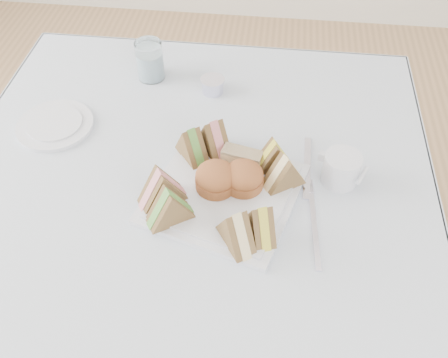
# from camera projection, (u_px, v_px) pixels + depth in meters

# --- Properties ---
(floor) EXTENTS (4.00, 4.00, 0.00)m
(floor) POSITION_uv_depth(u_px,v_px,m) (202.00, 336.00, 1.59)
(floor) COLOR #9E7751
(floor) RESTS_ON ground
(table) EXTENTS (0.90, 0.90, 0.74)m
(table) POSITION_uv_depth(u_px,v_px,m) (197.00, 274.00, 1.32)
(table) COLOR brown
(table) RESTS_ON floor
(tablecloth) EXTENTS (1.02, 1.02, 0.01)m
(tablecloth) POSITION_uv_depth(u_px,v_px,m) (190.00, 179.00, 1.05)
(tablecloth) COLOR #A4B6C8
(tablecloth) RESTS_ON table
(serving_plate) EXTENTS (0.35, 0.35, 0.01)m
(serving_plate) POSITION_uv_depth(u_px,v_px,m) (224.00, 194.00, 1.01)
(serving_plate) COLOR silver
(serving_plate) RESTS_ON tablecloth
(sandwich_fl_a) EXTENTS (0.10, 0.09, 0.08)m
(sandwich_fl_a) POSITION_uv_depth(u_px,v_px,m) (161.00, 186.00, 0.96)
(sandwich_fl_a) COLOR brown
(sandwich_fl_a) RESTS_ON serving_plate
(sandwich_fl_b) EXTENTS (0.10, 0.08, 0.08)m
(sandwich_fl_b) POSITION_uv_depth(u_px,v_px,m) (169.00, 205.00, 0.93)
(sandwich_fl_b) COLOR brown
(sandwich_fl_b) RESTS_ON serving_plate
(sandwich_fr_a) EXTENTS (0.07, 0.09, 0.07)m
(sandwich_fr_a) POSITION_uv_depth(u_px,v_px,m) (261.00, 221.00, 0.91)
(sandwich_fr_a) COLOR brown
(sandwich_fr_a) RESTS_ON serving_plate
(sandwich_fr_b) EXTENTS (0.08, 0.10, 0.08)m
(sandwich_fr_b) POSITION_uv_depth(u_px,v_px,m) (236.00, 228.00, 0.89)
(sandwich_fr_b) COLOR brown
(sandwich_fr_b) RESTS_ON serving_plate
(sandwich_bl_a) EXTENTS (0.09, 0.09, 0.08)m
(sandwich_bl_a) POSITION_uv_depth(u_px,v_px,m) (192.00, 143.00, 1.04)
(sandwich_bl_a) COLOR brown
(sandwich_bl_a) RESTS_ON serving_plate
(sandwich_bl_b) EXTENTS (0.09, 0.10, 0.08)m
(sandwich_bl_b) POSITION_uv_depth(u_px,v_px,m) (214.00, 136.00, 1.05)
(sandwich_bl_b) COLOR brown
(sandwich_bl_b) RESTS_ON serving_plate
(sandwich_br_a) EXTENTS (0.10, 0.08, 0.08)m
(sandwich_br_a) POSITION_uv_depth(u_px,v_px,m) (285.00, 171.00, 0.99)
(sandwich_br_a) COLOR brown
(sandwich_br_a) RESTS_ON serving_plate
(sandwich_br_b) EXTENTS (0.09, 0.07, 0.07)m
(sandwich_br_b) POSITION_uv_depth(u_px,v_px,m) (274.00, 155.00, 1.02)
(sandwich_br_b) COLOR brown
(sandwich_br_b) RESTS_ON serving_plate
(scone_left) EXTENTS (0.10, 0.10, 0.06)m
(scone_left) POSITION_uv_depth(u_px,v_px,m) (216.00, 178.00, 0.99)
(scone_left) COLOR #A15C33
(scone_left) RESTS_ON serving_plate
(scone_right) EXTENTS (0.09, 0.09, 0.05)m
(scone_right) POSITION_uv_depth(u_px,v_px,m) (244.00, 177.00, 0.99)
(scone_right) COLOR #A15C33
(scone_right) RESTS_ON serving_plate
(pastry_slice) EXTENTS (0.09, 0.05, 0.04)m
(pastry_slice) POSITION_uv_depth(u_px,v_px,m) (242.00, 158.00, 1.04)
(pastry_slice) COLOR tan
(pastry_slice) RESTS_ON serving_plate
(side_plate) EXTENTS (0.23, 0.23, 0.01)m
(side_plate) POSITION_uv_depth(u_px,v_px,m) (55.00, 125.00, 1.15)
(side_plate) COLOR silver
(side_plate) RESTS_ON tablecloth
(water_glass) EXTENTS (0.09, 0.09, 0.10)m
(water_glass) POSITION_uv_depth(u_px,v_px,m) (150.00, 60.00, 1.25)
(water_glass) COLOR white
(water_glass) RESTS_ON tablecloth
(tea_strainer) EXTENTS (0.08, 0.08, 0.03)m
(tea_strainer) POSITION_uv_depth(u_px,v_px,m) (213.00, 86.00, 1.23)
(tea_strainer) COLOR silver
(tea_strainer) RESTS_ON tablecloth
(knife) EXTENTS (0.02, 0.18, 0.00)m
(knife) POSITION_uv_depth(u_px,v_px,m) (307.00, 167.00, 1.06)
(knife) COLOR silver
(knife) RESTS_ON tablecloth
(fork) EXTENTS (0.02, 0.19, 0.00)m
(fork) POSITION_uv_depth(u_px,v_px,m) (315.00, 230.00, 0.95)
(fork) COLOR silver
(fork) RESTS_ON tablecloth
(creamer_jug) EXTENTS (0.10, 0.10, 0.07)m
(creamer_jug) POSITION_uv_depth(u_px,v_px,m) (341.00, 169.00, 1.02)
(creamer_jug) COLOR silver
(creamer_jug) RESTS_ON tablecloth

